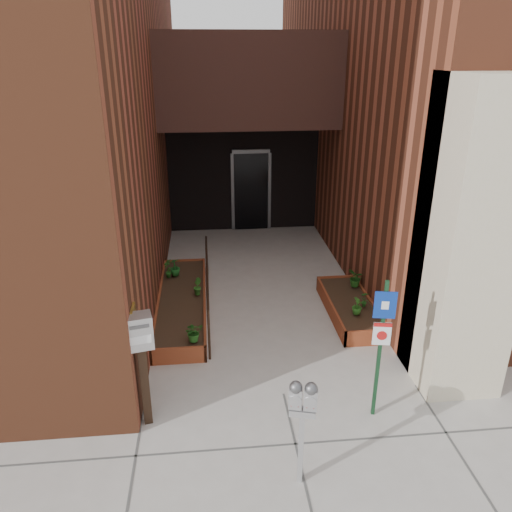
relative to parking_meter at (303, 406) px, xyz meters
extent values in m
plane|color=#9E9991|center=(0.05, 1.58, -1.07)|extent=(80.00, 80.00, 0.00)
cube|color=brown|center=(6.05, 8.73, 3.93)|extent=(8.00, 13.70, 10.00)
cube|color=beige|center=(2.60, 1.78, 1.13)|extent=(1.10, 1.20, 4.40)
cube|color=black|center=(0.05, 7.58, 2.93)|extent=(4.20, 2.00, 2.00)
cube|color=black|center=(0.05, 8.98, 0.43)|extent=(4.00, 0.30, 3.00)
cube|color=black|center=(0.25, 8.80, -0.02)|extent=(0.90, 0.06, 2.10)
cube|color=#B79338|center=(-1.94, 1.38, 0.43)|extent=(0.04, 0.30, 0.30)
cube|color=brown|center=(-1.50, 2.50, -0.92)|extent=(0.90, 0.04, 0.30)
cube|color=brown|center=(-1.50, 6.06, -0.92)|extent=(0.90, 0.04, 0.30)
cube|color=brown|center=(-1.93, 4.28, -0.92)|extent=(0.04, 3.60, 0.30)
cube|color=brown|center=(-1.07, 4.28, -0.92)|extent=(0.04, 3.60, 0.30)
cube|color=black|center=(-1.50, 4.28, -0.94)|extent=(0.82, 3.52, 0.26)
cube|color=brown|center=(1.65, 2.70, -0.92)|extent=(0.80, 0.04, 0.30)
cube|color=brown|center=(1.65, 4.86, -0.92)|extent=(0.80, 0.04, 0.30)
cube|color=brown|center=(1.27, 3.78, -0.92)|extent=(0.04, 2.20, 0.30)
cube|color=brown|center=(2.03, 3.78, -0.92)|extent=(0.04, 2.20, 0.30)
cube|color=black|center=(1.65, 3.78, -0.94)|extent=(0.72, 2.12, 0.26)
cylinder|color=black|center=(-1.00, 2.58, -0.62)|extent=(0.04, 0.04, 0.90)
cylinder|color=black|center=(-1.00, 5.88, -0.62)|extent=(0.04, 0.04, 0.90)
cylinder|color=black|center=(-1.00, 4.23, -0.19)|extent=(0.04, 3.30, 0.04)
cube|color=#A7A7AA|center=(0.00, 0.00, -0.59)|extent=(0.07, 0.07, 0.96)
cube|color=#A7A7AA|center=(0.00, 0.00, -0.07)|extent=(0.31, 0.18, 0.08)
cube|color=#A7A7AA|center=(-0.08, 0.02, 0.10)|extent=(0.16, 0.13, 0.25)
sphere|color=#59595B|center=(-0.08, 0.02, 0.24)|extent=(0.14, 0.14, 0.14)
cube|color=white|center=(-0.09, -0.03, 0.12)|extent=(0.09, 0.03, 0.05)
cube|color=#B21414|center=(-0.09, -0.03, 0.04)|extent=(0.09, 0.03, 0.03)
cube|color=#A7A7AA|center=(0.08, -0.02, 0.10)|extent=(0.16, 0.13, 0.25)
sphere|color=#59595B|center=(0.08, -0.02, 0.24)|extent=(0.14, 0.14, 0.14)
cube|color=white|center=(0.07, -0.07, 0.12)|extent=(0.09, 0.03, 0.05)
cube|color=#B21414|center=(0.07, -0.07, 0.04)|extent=(0.09, 0.03, 0.03)
cube|color=#14381E|center=(1.21, 1.04, -0.06)|extent=(0.05, 0.05, 2.03)
cube|color=navy|center=(1.21, 1.01, 0.63)|extent=(0.28, 0.07, 0.37)
cube|color=white|center=(1.21, 1.01, 0.63)|extent=(0.09, 0.03, 0.11)
cube|color=white|center=(1.21, 1.01, 0.22)|extent=(0.23, 0.06, 0.32)
cube|color=#B21414|center=(1.21, 1.01, 0.35)|extent=(0.23, 0.05, 0.06)
cylinder|color=#B21414|center=(1.21, 1.00, 0.20)|extent=(0.13, 0.03, 0.13)
cube|color=black|center=(-1.85, 1.19, -0.48)|extent=(0.13, 0.13, 1.19)
cube|color=silver|center=(-1.85, 1.19, 0.33)|extent=(0.37, 0.30, 0.46)
cube|color=#59595B|center=(-1.82, 1.07, 0.46)|extent=(0.24, 0.06, 0.04)
cube|color=white|center=(-1.82, 1.07, 0.28)|extent=(0.26, 0.06, 0.11)
imported|color=#205618|center=(-1.23, 2.68, -0.61)|extent=(0.36, 0.36, 0.33)
imported|color=#275F1B|center=(-1.20, 4.33, -0.61)|extent=(0.20, 0.20, 0.33)
imported|color=#17521B|center=(-1.66, 5.25, -0.59)|extent=(0.28, 0.28, 0.37)
imported|color=#1E5D1A|center=(-1.80, 5.16, -0.58)|extent=(0.25, 0.25, 0.39)
imported|color=#26601B|center=(1.62, 3.27, -0.62)|extent=(0.23, 0.23, 0.31)
imported|color=#1E5B1A|center=(1.83, 3.53, -0.62)|extent=(0.17, 0.17, 0.30)
imported|color=#1F5919|center=(1.90, 4.35, -0.60)|extent=(0.38, 0.38, 0.36)
camera|label=1|loc=(-0.94, -4.27, 3.59)|focal=35.00mm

